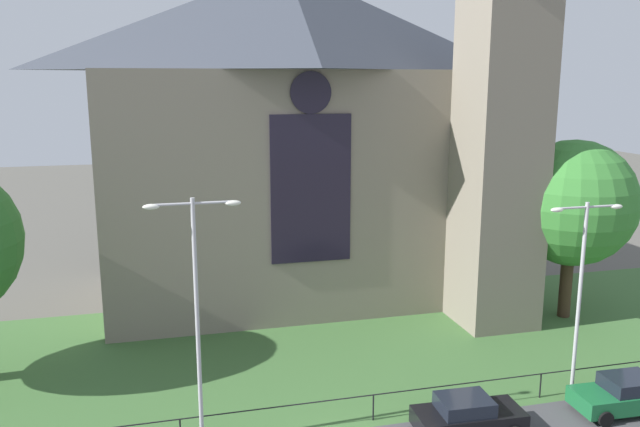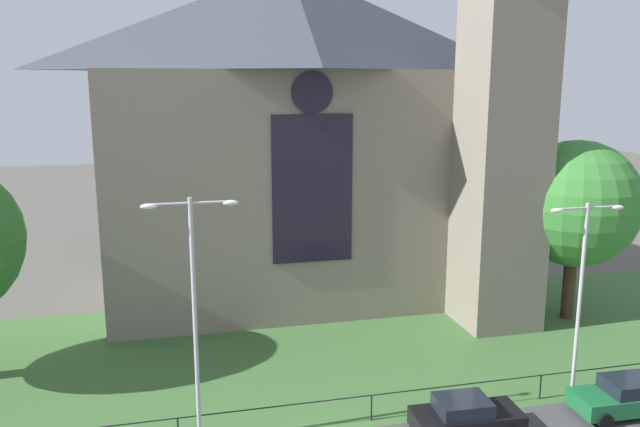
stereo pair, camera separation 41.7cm
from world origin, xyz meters
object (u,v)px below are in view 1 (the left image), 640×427
object	(u,v)px
church_building	(302,133)
streetlamp_near	(196,295)
parked_car_black	(467,416)
streetlamp_far	(581,276)
parked_car_green	(625,395)
tree_right_far	(572,203)

from	to	relation	value
church_building	streetlamp_near	xyz separation A→B (m)	(-7.57, -16.13, -4.38)
church_building	streetlamp_near	world-z (taller)	church_building
parked_car_black	streetlamp_near	bearing A→B (deg)	172.65
church_building	streetlamp_far	xyz separation A→B (m)	(8.30, -16.13, -4.87)
church_building	streetlamp_near	size ratio (longest dim) A/B	2.75
streetlamp_far	parked_car_green	xyz separation A→B (m)	(1.20, -1.79, -4.66)
church_building	parked_car_black	world-z (taller)	church_building
tree_right_far	streetlamp_far	size ratio (longest dim) A/B	1.20
tree_right_far	parked_car_green	distance (m)	12.56
church_building	tree_right_far	world-z (taller)	church_building
parked_car_black	church_building	bearing A→B (deg)	100.21
church_building	parked_car_black	distance (m)	20.39
streetlamp_far	parked_car_black	size ratio (longest dim) A/B	2.00
streetlamp_near	streetlamp_far	bearing A→B (deg)	0.00
parked_car_black	tree_right_far	bearing A→B (deg)	44.38
tree_right_far	parked_car_black	world-z (taller)	tree_right_far
streetlamp_near	parked_car_green	distance (m)	17.93
streetlamp_near	streetlamp_far	distance (m)	15.88
church_building	parked_car_green	size ratio (longest dim) A/B	6.10
streetlamp_near	parked_car_green	xyz separation A→B (m)	(17.08, -1.79, -5.15)
parked_car_green	tree_right_far	bearing A→B (deg)	-110.51
parked_car_black	parked_car_green	distance (m)	7.07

